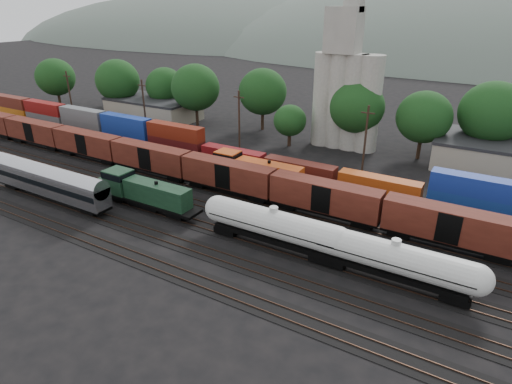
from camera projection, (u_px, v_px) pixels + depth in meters
The scene contains 14 objects.
ground at pixel (227, 212), 59.34m from camera, with size 600.00×600.00×0.00m, color black.
tracks at pixel (227, 211), 59.32m from camera, with size 180.00×33.20×0.20m.
green_locomotive at pixel (141, 191), 59.46m from camera, with size 17.19×3.03×4.55m.
tank_car_a at pixel (273, 225), 49.59m from camera, with size 18.92×3.39×4.96m.
tank_car_b at pixel (394, 259), 43.20m from camera, with size 18.30×3.28×4.80m.
passenger_coach at pixel (48, 180), 61.45m from camera, with size 22.91×2.82×5.20m.
orange_locomotive at pixel (252, 170), 67.10m from camera, with size 18.07×3.01×4.52m.
boxcar_string at pixel (273, 185), 59.90m from camera, with size 153.60×2.90×4.20m.
container_wall at pixel (286, 163), 69.35m from camera, with size 166.73×2.60×5.80m.
grain_silo at pixel (346, 90), 81.58m from camera, with size 13.40×5.00×29.00m.
industrial_sheds at pixel (357, 138), 82.97m from camera, with size 119.38×17.26×5.10m.
tree_band at pixel (291, 101), 88.04m from camera, with size 160.24×21.24×14.43m.
utility_poles at pixel (297, 131), 74.14m from camera, with size 122.20×0.36×12.00m.
distant_hills at pixel (499, 87), 261.20m from camera, with size 860.00×286.00×130.00m.
Camera 1 is at (30.47, -43.72, 26.55)m, focal length 30.00 mm.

